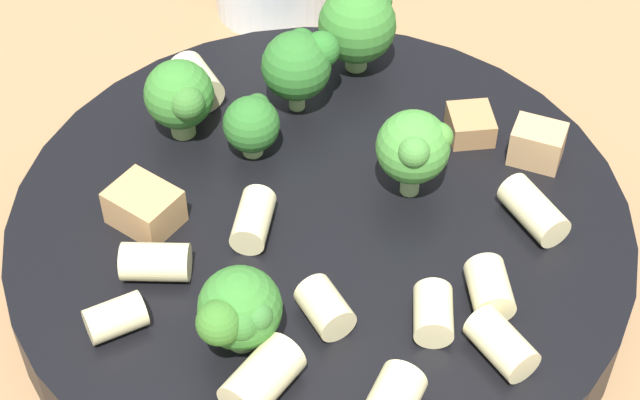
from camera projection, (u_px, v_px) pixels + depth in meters
ground_plane at (320, 269)px, 0.46m from camera, size 2.00×2.00×0.00m
pasta_bowl at (320, 239)px, 0.44m from camera, size 0.25×0.25×0.03m
broccoli_floret_0 at (259, 120)px, 0.45m from camera, size 0.02×0.02×0.03m
broccoli_floret_1 at (238, 311)px, 0.38m from camera, size 0.04×0.03×0.03m
broccoli_floret_2 at (414, 148)px, 0.43m from camera, size 0.03×0.03×0.04m
broccoli_floret_3 at (180, 96)px, 0.45m from camera, size 0.03×0.03×0.04m
broccoli_floret_4 at (300, 63)px, 0.47m from camera, size 0.03×0.03×0.04m
broccoli_floret_5 at (359, 23)px, 0.48m from camera, size 0.04×0.04×0.04m
rigatoni_0 at (120, 323)px, 0.39m from camera, size 0.02×0.02×0.01m
rigatoni_1 at (325, 308)px, 0.39m from camera, size 0.02×0.02×0.01m
rigatoni_2 at (262, 378)px, 0.37m from camera, size 0.03×0.02×0.02m
rigatoni_3 at (490, 289)px, 0.40m from camera, size 0.02×0.03×0.02m
rigatoni_4 at (502, 344)px, 0.38m from camera, size 0.02×0.03×0.01m
rigatoni_5 at (533, 210)px, 0.43m from camera, size 0.02×0.03×0.01m
rigatoni_6 at (203, 79)px, 0.48m from camera, size 0.02×0.03×0.02m
rigatoni_7 at (253, 220)px, 0.42m from camera, size 0.03×0.03×0.01m
rigatoni_8 at (156, 262)px, 0.41m from camera, size 0.03×0.03×0.01m
rigatoni_9 at (424, 319)px, 0.39m from camera, size 0.03×0.03×0.01m
rigatoni_10 at (394, 398)px, 0.37m from camera, size 0.03×0.02×0.02m
chicken_chunk_0 at (537, 144)px, 0.45m from camera, size 0.03×0.03×0.02m
chicken_chunk_1 at (472, 126)px, 0.46m from camera, size 0.03×0.03×0.01m
chicken_chunk_2 at (144, 207)px, 0.43m from camera, size 0.03×0.03×0.02m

